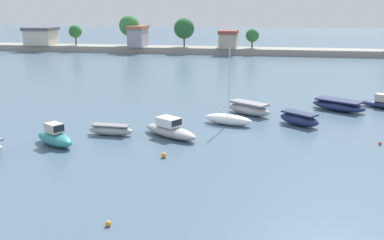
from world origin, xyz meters
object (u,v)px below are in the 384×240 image
at_px(moored_boat_2, 55,137).
at_px(moored_boat_8, 338,105).
at_px(moored_boat_4, 170,130).
at_px(moored_boat_5, 228,119).
at_px(mooring_buoy_2, 108,223).
at_px(mooring_buoy_0, 380,143).
at_px(moored_boat_7, 299,119).
at_px(mooring_buoy_3, 164,155).
at_px(moored_boat_3, 111,130).
at_px(moored_boat_6, 249,109).

relative_size(moored_boat_2, moored_boat_8, 0.74).
height_order(moored_boat_4, moored_boat_5, moored_boat_5).
distance_m(moored_boat_5, mooring_buoy_2, 19.72).
relative_size(moored_boat_5, mooring_buoy_0, 27.81).
bearing_deg(moored_boat_4, moored_boat_7, 59.66).
relative_size(moored_boat_4, mooring_buoy_2, 19.07).
bearing_deg(mooring_buoy_3, mooring_buoy_0, 20.21).
bearing_deg(moored_boat_8, moored_boat_5, -113.29).
height_order(moored_boat_5, moored_boat_7, moored_boat_5).
bearing_deg(moored_boat_5, mooring_buoy_3, -94.52).
relative_size(moored_boat_4, mooring_buoy_3, 14.50).
bearing_deg(moored_boat_8, moored_boat_7, -92.01).
distance_m(moored_boat_5, moored_boat_7, 6.31).
bearing_deg(moored_boat_4, moored_boat_5, 78.71).
height_order(moored_boat_3, moored_boat_5, moored_boat_5).
xyz_separation_m(mooring_buoy_0, mooring_buoy_3, (-15.64, -5.76, 0.06)).
relative_size(moored_boat_3, moored_boat_8, 0.66).
relative_size(moored_boat_2, mooring_buoy_0, 17.36).
relative_size(mooring_buoy_0, mooring_buoy_3, 0.66).
relative_size(moored_boat_7, mooring_buoy_2, 13.92).
xyz_separation_m(moored_boat_8, mooring_buoy_3, (-14.09, -16.83, -0.35)).
relative_size(moored_boat_4, moored_boat_8, 0.94).
xyz_separation_m(moored_boat_7, mooring_buoy_2, (-10.14, -20.29, -0.42)).
bearing_deg(moored_boat_7, moored_boat_3, -122.39).
xyz_separation_m(moored_boat_4, moored_boat_6, (5.89, 8.56, 0.01)).
relative_size(moored_boat_2, moored_boat_7, 1.08).
relative_size(moored_boat_2, mooring_buoy_3, 11.42).
xyz_separation_m(moored_boat_7, moored_boat_8, (4.27, 6.42, -0.03)).
xyz_separation_m(moored_boat_6, moored_boat_8, (8.89, 3.36, -0.06)).
xyz_separation_m(moored_boat_2, moored_boat_8, (22.95, 15.58, -0.08)).
distance_m(moored_boat_8, mooring_buoy_0, 11.19).
height_order(moored_boat_8, mooring_buoy_2, moored_boat_8).
height_order(moored_boat_2, moored_boat_8, moored_boat_2).
relative_size(moored_boat_5, mooring_buoy_2, 24.06).
relative_size(moored_boat_3, moored_boat_7, 0.96).
bearing_deg(moored_boat_8, mooring_buoy_3, -98.34).
bearing_deg(mooring_buoy_3, moored_boat_5, 69.19).
bearing_deg(moored_boat_5, mooring_buoy_0, -0.76).
height_order(moored_boat_5, mooring_buoy_3, moored_boat_5).
relative_size(moored_boat_7, mooring_buoy_0, 16.10).
bearing_deg(moored_boat_2, moored_boat_7, 58.15).
height_order(moored_boat_3, moored_boat_6, moored_boat_6).
bearing_deg(moored_boat_3, moored_boat_2, -133.62).
xyz_separation_m(moored_boat_6, moored_boat_7, (4.63, -3.06, -0.03)).
xyz_separation_m(moored_boat_5, mooring_buoy_2, (-3.90, -19.33, -0.37)).
distance_m(moored_boat_7, mooring_buoy_2, 22.69).
distance_m(moored_boat_3, mooring_buoy_0, 21.30).
relative_size(moored_boat_8, mooring_buoy_2, 20.27).
distance_m(moored_boat_6, mooring_buoy_3, 14.45).
distance_m(moored_boat_5, mooring_buoy_3, 10.11).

